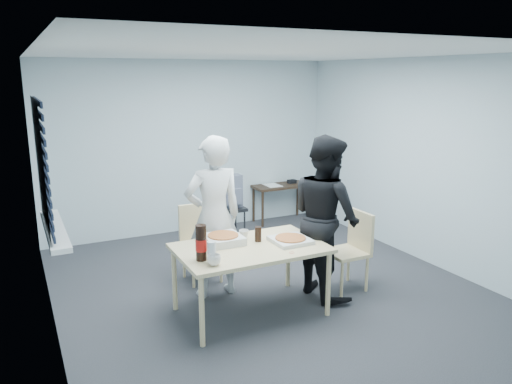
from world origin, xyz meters
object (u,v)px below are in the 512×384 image
soda_bottle (201,243)px  mug_b (244,234)px  chair_right (353,245)px  stool (230,214)px  backpack (230,192)px  chair_far (199,237)px  dining_table (250,252)px  person_white (214,217)px  person_black (326,216)px  mug_a (214,260)px  side_table (281,189)px

soda_bottle → mug_b: bearing=32.2°
chair_right → stool: bearing=107.4°
chair_right → backpack: backpack is taller
chair_right → mug_b: (-1.26, 0.20, 0.25)m
chair_far → soda_bottle: soda_bottle is taller
backpack → soda_bottle: bearing=-111.3°
stool → mug_b: size_ratio=5.42×
dining_table → chair_far: 1.11m
chair_right → person_white: person_white is taller
person_black → mug_b: size_ratio=17.70×
stool → mug_a: 2.67m
side_table → stool: (-1.21, -0.68, -0.10)m
person_black → backpack: bearing=7.7°
stool → soda_bottle: size_ratio=1.61×
chair_right → person_black: bearing=176.3°
person_black → side_table: (0.94, 2.67, -0.35)m
dining_table → stool: 2.19m
chair_far → backpack: backpack is taller
mug_a → chair_right: bearing=11.1°
stool → soda_bottle: (-1.24, -2.21, 0.44)m
soda_bottle → mug_a: bearing=-71.3°
person_black → mug_b: bearing=79.0°
chair_right → soda_bottle: (-1.87, -0.19, 0.36)m
person_white → side_table: bearing=-133.3°
chair_right → side_table: (0.57, 2.70, 0.02)m
side_table → mug_a: mug_a is taller
dining_table → person_black: (0.94, 0.07, 0.23)m
side_table → dining_table: bearing=-124.4°
side_table → stool: 1.39m
stool → mug_a: bearing=-116.4°
side_table → stool: side_table is taller
backpack → soda_bottle: size_ratio=1.38×
stool → backpack: size_ratio=1.17×
dining_table → mug_b: mug_b is taller
chair_far → stool: size_ratio=1.64×
chair_far → person_black: size_ratio=0.50×
stool → mug_a: (-1.18, -2.38, 0.33)m
person_white → person_black: same height
person_black → backpack: person_black is taller
side_table → mug_b: 3.11m
person_black → stool: 2.06m
dining_table → chair_far: (-0.15, 1.09, -0.14)m
mug_a → mug_b: mug_a is taller
stool → mug_b: mug_b is taller
person_white → stool: bearing=-119.2°
side_table → backpack: size_ratio=2.00×
person_black → chair_far: bearing=47.0°
chair_far → chair_right: (1.45, -1.04, 0.00)m
side_table → soda_bottle: soda_bottle is taller
mug_a → mug_b: bearing=45.1°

